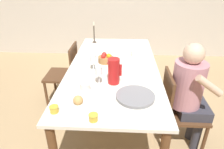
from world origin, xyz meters
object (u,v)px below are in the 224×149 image
(chair_person_side, at_px, (178,109))
(teacup_across, at_px, (135,54))
(candlestick_tall, at_px, (94,35))
(jam_jar_red, at_px, (93,117))
(wine_glass_juice, at_px, (99,71))
(serving_tray, at_px, (135,96))
(wine_glass_water, at_px, (93,59))
(fruit_bowl, at_px, (106,59))
(bread_plate, at_px, (78,102))
(person_seated, at_px, (190,91))
(chair_opposite, at_px, (66,73))
(teacup_near_person, at_px, (85,87))
(red_pitcher, at_px, (114,71))
(jam_jar_amber, at_px, (54,109))

(chair_person_side, xyz_separation_m, teacup_across, (-0.43, 0.65, 0.34))
(candlestick_tall, bearing_deg, jam_jar_red, -82.73)
(wine_glass_juice, distance_m, serving_tray, 0.40)
(wine_glass_water, distance_m, fruit_bowl, 0.27)
(fruit_bowl, bearing_deg, wine_glass_juice, -92.00)
(wine_glass_water, relative_size, serving_tray, 0.58)
(wine_glass_water, bearing_deg, jam_jar_red, -82.22)
(bread_plate, height_order, jam_jar_red, bread_plate)
(chair_person_side, xyz_separation_m, serving_tray, (-0.47, -0.28, 0.33))
(chair_person_side, height_order, bread_plate, chair_person_side)
(teacup_across, bearing_deg, person_seated, -52.00)
(person_seated, height_order, bread_plate, person_seated)
(chair_opposite, relative_size, candlestick_tall, 2.81)
(fruit_bowl, bearing_deg, teacup_across, 31.03)
(teacup_across, bearing_deg, teacup_near_person, -120.60)
(red_pitcher, height_order, candlestick_tall, candlestick_tall)
(wine_glass_juice, relative_size, candlestick_tall, 0.63)
(chair_person_side, distance_m, serving_tray, 0.63)
(chair_opposite, distance_m, red_pitcher, 1.14)
(wine_glass_juice, distance_m, jam_jar_red, 0.51)
(chair_person_side, relative_size, jam_jar_amber, 12.56)
(serving_tray, xyz_separation_m, jam_jar_amber, (-0.62, -0.22, 0.01))
(person_seated, height_order, red_pitcher, person_seated)
(bread_plate, distance_m, candlestick_tall, 1.54)
(chair_person_side, height_order, teacup_near_person, chair_person_side)
(chair_opposite, xyz_separation_m, wine_glass_water, (0.47, -0.53, 0.45))
(serving_tray, xyz_separation_m, bread_plate, (-0.46, -0.11, 0.01))
(jam_jar_red, relative_size, candlestick_tall, 0.22)
(person_seated, height_order, jam_jar_amber, person_seated)
(jam_jar_red, distance_m, fruit_bowl, 1.02)
(red_pitcher, bearing_deg, candlestick_tall, 106.12)
(wine_glass_water, bearing_deg, person_seated, -12.73)
(teacup_near_person, height_order, candlestick_tall, candlestick_tall)
(teacup_near_person, bearing_deg, chair_person_side, 10.17)
(teacup_across, distance_m, jam_jar_amber, 1.33)
(teacup_near_person, distance_m, fruit_bowl, 0.63)
(serving_tray, height_order, bread_plate, bread_plate)
(jam_jar_red, height_order, candlestick_tall, candlestick_tall)
(wine_glass_water, bearing_deg, fruit_bowl, 63.82)
(chair_person_side, relative_size, chair_opposite, 1.00)
(wine_glass_water, height_order, candlestick_tall, candlestick_tall)
(serving_tray, distance_m, jam_jar_red, 0.43)
(jam_jar_amber, height_order, jam_jar_red, same)
(bread_plate, bearing_deg, person_seated, 20.99)
(teacup_near_person, bearing_deg, jam_jar_red, -72.11)
(teacup_near_person, height_order, bread_plate, bread_plate)
(chair_person_side, height_order, serving_tray, chair_person_side)
(wine_glass_water, height_order, wine_glass_juice, wine_glass_juice)
(person_seated, height_order, wine_glass_juice, person_seated)
(jam_jar_red, bearing_deg, teacup_across, 74.10)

